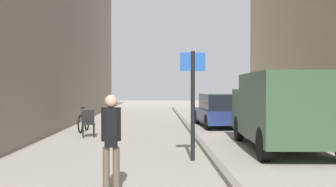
% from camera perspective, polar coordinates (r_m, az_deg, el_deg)
% --- Properties ---
extents(ground_plane, '(80.00, 80.00, 0.00)m').
position_cam_1_polar(ground_plane, '(14.11, -2.64, -6.22)').
color(ground_plane, '#A8A093').
extents(kerb_strip, '(0.16, 40.00, 0.12)m').
position_cam_1_polar(kerb_strip, '(14.16, 3.80, -5.95)').
color(kerb_strip, gray).
rests_on(kerb_strip, ground_plane).
extents(pedestrian_main_foreground, '(0.32, 0.21, 1.62)m').
position_cam_1_polar(pedestrian_main_foreground, '(6.68, -8.08, -6.05)').
color(pedestrian_main_foreground, brown).
rests_on(pedestrian_main_foreground, ground_plane).
extents(delivery_van, '(2.34, 5.36, 2.13)m').
position_cam_1_polar(delivery_van, '(11.65, 16.10, -2.02)').
color(delivery_van, '#335138').
rests_on(delivery_van, ground_plane).
extents(parked_car, '(2.03, 4.29, 1.45)m').
position_cam_1_polar(parked_car, '(18.07, 7.40, -2.41)').
color(parked_car, navy).
rests_on(parked_car, ground_plane).
extents(street_sign_post, '(0.60, 0.10, 2.60)m').
position_cam_1_polar(street_sign_post, '(9.54, 3.55, -0.31)').
color(street_sign_post, black).
rests_on(street_sign_post, ground_plane).
extents(bicycle_leaning, '(0.16, 1.77, 0.98)m').
position_cam_1_polar(bicycle_leaning, '(16.10, -11.88, -4.00)').
color(bicycle_leaning, black).
rests_on(bicycle_leaning, ground_plane).
extents(cafe_chair_near_window, '(0.53, 0.53, 0.94)m').
position_cam_1_polar(cafe_chair_near_window, '(14.37, -11.27, -3.92)').
color(cafe_chair_near_window, black).
rests_on(cafe_chair_near_window, ground_plane).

